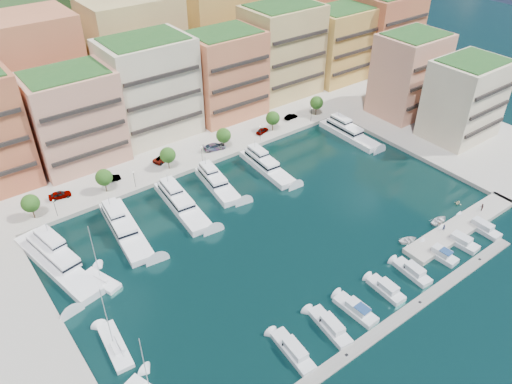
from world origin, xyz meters
TOP-DOWN VIEW (x-y plane):
  - ground at (0.00, 0.00)m, footprint 400.00×400.00m
  - north_quay at (0.00, 62.00)m, footprint 220.00×64.00m
  - east_quay at (62.00, -8.00)m, footprint 34.00×76.00m
  - hillside at (0.00, 110.00)m, footprint 240.00×40.00m
  - south_pontoon at (-3.00, -30.00)m, footprint 72.00×2.20m
  - finger_pier at (30.00, -22.00)m, footprint 32.00×5.00m
  - apartment_2 at (-23.00, 49.99)m, footprint 20.00×15.50m
  - apartment_3 at (-2.00, 51.99)m, footprint 22.00×16.50m
  - apartment_4 at (20.00, 49.99)m, footprint 20.00×15.50m
  - apartment_5 at (42.00, 51.99)m, footprint 22.00×16.50m
  - apartment_6 at (64.00, 49.99)m, footprint 20.00×15.50m
  - apartment_7 at (84.00, 47.99)m, footprint 22.00×16.50m
  - apartment_east_a at (62.00, 19.99)m, footprint 18.00×14.50m
  - apartment_east_b at (62.00, 1.99)m, footprint 18.00×14.50m
  - backblock_1 at (-25.00, 74.00)m, footprint 26.00×18.00m
  - backblock_2 at (5.00, 74.00)m, footprint 26.00×18.00m
  - backblock_3 at (35.00, 74.00)m, footprint 26.00×18.00m
  - backblock_4 at (65.00, 74.00)m, footprint 26.00×18.00m
  - tree_0 at (-40.00, 33.50)m, footprint 3.80×3.80m
  - tree_1 at (-24.00, 33.50)m, footprint 3.80×3.80m
  - tree_2 at (-8.00, 33.50)m, footprint 3.80×3.80m
  - tree_3 at (8.00, 33.50)m, footprint 3.80×3.80m
  - tree_4 at (24.00, 33.50)m, footprint 3.80×3.80m
  - tree_5 at (40.00, 33.50)m, footprint 3.80×3.80m
  - lamppost_0 at (-36.00, 31.20)m, footprint 0.30×0.30m
  - lamppost_1 at (-18.00, 31.20)m, footprint 0.30×0.30m
  - lamppost_2 at (0.00, 31.20)m, footprint 0.30×0.30m
  - lamppost_3 at (18.00, 31.20)m, footprint 0.30×0.30m
  - lamppost_4 at (36.00, 31.20)m, footprint 0.30×0.30m
  - yacht_0 at (-41.13, 17.79)m, footprint 9.04×24.93m
  - yacht_1 at (-26.49, 19.13)m, footprint 7.24×21.84m
  - yacht_2 at (-12.98, 19.64)m, footprint 6.68×20.80m
  - yacht_3 at (-2.38, 21.55)m, footprint 6.67×16.73m
  - yacht_4 at (11.24, 20.48)m, footprint 5.52×18.74m
  - yacht_6 at (39.37, 20.23)m, footprint 4.78×19.22m
  - cruiser_2 at (-18.30, -24.60)m, footprint 3.39×9.33m
  - cruiser_3 at (-10.31, -24.60)m, footprint 3.59×9.26m
  - cruiser_4 at (-4.30, -24.61)m, footprint 3.07×8.26m
  - cruiser_5 at (3.45, -24.58)m, footprint 2.83×7.35m
  - cruiser_6 at (10.74, -24.58)m, footprint 3.12×7.79m
  - cruiser_7 at (18.84, -24.60)m, footprint 2.99×7.36m
  - cruiser_8 at (25.22, -24.59)m, footprint 3.32×8.05m
  - cruiser_9 at (32.49, -24.60)m, footprint 2.63×8.80m
  - sailboat_2 at (-36.12, 8.19)m, footprint 5.18×8.39m
  - sailboat_1 at (-40.07, -6.78)m, footprint 3.70×10.39m
  - tender_0 at (17.51, -18.17)m, footprint 4.48×3.70m
  - tender_1 at (27.25, -18.79)m, footprint 2.00×1.84m
  - tender_3 at (36.38, -16.64)m, footprint 2.07×1.90m
  - tender_2 at (27.73, -18.07)m, footprint 4.41×3.22m
  - car_0 at (-33.23, 37.36)m, footprint 5.08×2.72m
  - car_1 at (-21.45, 36.79)m, footprint 4.65×2.32m
  - car_2 at (-7.49, 37.51)m, footprint 5.92×4.06m
  - car_3 at (5.69, 34.40)m, footprint 6.24×3.56m
  - car_4 at (20.93, 34.14)m, footprint 4.41×2.75m
  - car_5 at (32.55, 35.84)m, footprint 4.05×1.45m
  - person_0 at (25.00, -20.86)m, footprint 0.44×0.60m
  - person_1 at (37.05, -21.67)m, footprint 1.03×0.94m

SIDE VIEW (x-z plane):
  - ground at x=0.00m, z-range 0.00..0.00m
  - north_quay at x=0.00m, z-range -1.00..1.00m
  - east_quay at x=62.00m, z-range -1.00..1.00m
  - hillside at x=0.00m, z-range -29.00..29.00m
  - south_pontoon at x=-3.00m, z-range -0.17..0.17m
  - finger_pier at x=30.00m, z-range -1.00..1.00m
  - sailboat_1 at x=-40.07m, z-range -6.29..6.91m
  - sailboat_2 at x=-36.12m, z-range -6.28..6.92m
  - tender_0 at x=17.51m, z-range 0.00..0.80m
  - tender_1 at x=27.25m, z-range 0.00..0.88m
  - tender_2 at x=27.73m, z-range 0.00..0.89m
  - tender_3 at x=36.38m, z-range 0.00..0.92m
  - cruiser_2 at x=-18.30m, z-range -0.73..1.82m
  - cruiser_3 at x=-10.31m, z-range -0.73..1.82m
  - cruiser_9 at x=32.49m, z-range -0.73..1.82m
  - cruiser_8 at x=25.22m, z-range -0.73..1.82m
  - cruiser_6 at x=10.74m, z-range -0.73..1.82m
  - cruiser_5 at x=3.45m, z-range -0.73..1.82m
  - cruiser_4 at x=-4.30m, z-range -0.76..1.90m
  - cruiser_7 at x=18.84m, z-range -0.76..1.90m
  - yacht_1 at x=-26.49m, z-range -2.56..4.74m
  - yacht_4 at x=11.24m, z-range -2.56..4.74m
  - yacht_0 at x=-41.13m, z-range -2.44..4.86m
  - yacht_2 at x=-12.98m, z-range -2.44..4.86m
  - yacht_6 at x=39.37m, z-range -2.44..4.86m
  - yacht_3 at x=-2.38m, z-range -2.44..4.86m
  - car_5 at x=32.55m, z-range 1.00..2.33m
  - car_4 at x=20.93m, z-range 1.00..2.40m
  - car_1 at x=-21.45m, z-range 1.00..2.46m
  - car_2 at x=-7.49m, z-range 1.00..2.50m
  - person_0 at x=25.00m, z-range 1.00..2.53m
  - car_0 at x=-33.23m, z-range 1.00..2.64m
  - car_3 at x=5.69m, z-range 1.00..2.70m
  - person_1 at x=37.05m, z-range 1.00..2.73m
  - lamppost_0 at x=-36.00m, z-range 1.73..5.93m
  - lamppost_1 at x=-18.00m, z-range 1.73..5.93m
  - lamppost_2 at x=0.00m, z-range 1.73..5.93m
  - lamppost_3 at x=18.00m, z-range 1.73..5.93m
  - lamppost_4 at x=36.00m, z-range 1.73..5.93m
  - tree_0 at x=-40.00m, z-range 1.92..7.57m
  - tree_1 at x=-24.00m, z-range 1.92..7.57m
  - tree_2 at x=-8.00m, z-range 1.92..7.57m
  - tree_3 at x=8.00m, z-range 1.92..7.57m
  - tree_4 at x=24.00m, z-range 1.92..7.57m
  - tree_5 at x=40.00m, z-range 1.92..7.57m
  - apartment_east_b at x=62.00m, z-range 0.91..21.71m
  - apartment_east_a at x=62.00m, z-range 0.91..23.71m
  - apartment_2 at x=-23.00m, z-range 0.91..23.71m
  - apartment_6 at x=64.00m, z-range 0.91..23.71m
  - apartment_4 at x=20.00m, z-range 0.91..24.71m
  - apartment_7 at x=84.00m, z-range 0.91..25.71m
  - apartment_3 at x=-2.00m, z-range 0.91..26.71m
  - apartment_5 at x=42.00m, z-range 0.91..27.71m
  - backblock_1 at x=-25.00m, z-range 1.00..31.00m
  - backblock_2 at x=5.00m, z-range 1.00..31.00m
  - backblock_3 at x=35.00m, z-range 1.00..31.00m
  - backblock_4 at x=65.00m, z-range 1.00..31.00m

